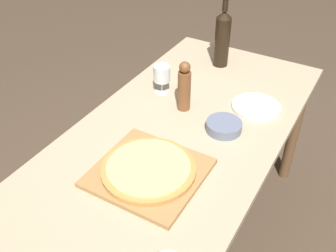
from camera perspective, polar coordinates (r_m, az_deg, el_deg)
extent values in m
plane|color=#4C3D2D|center=(2.17, 1.37, -16.13)|extent=(12.00, 12.00, 0.00)
cube|color=tan|center=(1.65, 1.73, -0.91)|extent=(0.80, 1.64, 0.03)
cylinder|color=brown|center=(2.54, 3.05, 4.09)|extent=(0.06, 0.06, 0.71)
cylinder|color=brown|center=(2.37, 17.84, -0.63)|extent=(0.06, 0.06, 0.71)
cube|color=#A87A47|center=(1.43, -2.83, -6.76)|extent=(0.38, 0.36, 0.02)
cylinder|color=#C68947|center=(1.42, -2.85, -6.24)|extent=(0.34, 0.34, 0.02)
cylinder|color=#EAD67A|center=(1.41, -2.86, -5.88)|extent=(0.30, 0.30, 0.01)
cylinder|color=black|center=(2.07, 7.84, 11.97)|extent=(0.08, 0.08, 0.26)
cone|color=black|center=(2.01, 8.20, 15.72)|extent=(0.08, 0.08, 0.04)
cylinder|color=black|center=(2.00, 8.32, 17.03)|extent=(0.03, 0.03, 0.06)
cylinder|color=brown|center=(1.71, 2.35, 5.11)|extent=(0.06, 0.06, 0.18)
sphere|color=brown|center=(1.65, 2.45, 8.51)|extent=(0.05, 0.05, 0.05)
cylinder|color=silver|center=(1.88, -0.87, 5.06)|extent=(0.07, 0.07, 0.00)
cylinder|color=silver|center=(1.86, -0.88, 5.87)|extent=(0.01, 0.01, 0.06)
cylinder|color=silver|center=(1.83, -0.90, 7.64)|extent=(0.08, 0.08, 0.07)
cylinder|color=slate|center=(1.64, 8.11, -0.02)|extent=(0.15, 0.15, 0.04)
cylinder|color=silver|center=(1.80, 12.67, 2.73)|extent=(0.22, 0.22, 0.01)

